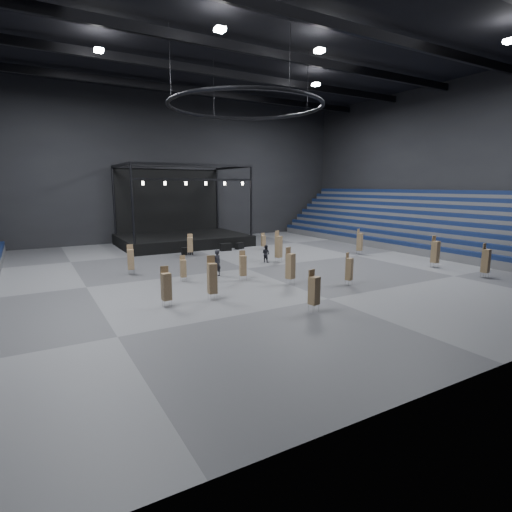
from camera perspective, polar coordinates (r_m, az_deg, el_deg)
floor at (r=33.49m, az=-1.39°, el=-1.81°), size 50.00×50.00×0.00m
ceiling at (r=34.62m, az=-1.53°, el=28.78°), size 50.00×42.00×0.20m
wall_back at (r=52.24m, az=-12.80°, el=12.13°), size 50.00×0.20×18.00m
wall_right at (r=49.88m, az=25.24°, el=11.54°), size 0.20×42.00×18.00m
bleachers_right at (r=48.44m, az=23.20°, el=3.13°), size 7.20×40.00×6.40m
stage at (r=47.98m, az=-10.74°, el=3.37°), size 14.00×10.00×9.20m
truss_ring at (r=33.35m, az=-1.49°, el=20.62°), size 12.30×12.30×5.15m
roof_girders at (r=34.37m, az=-1.53°, el=27.52°), size 49.00×30.35×0.70m
floodlights at (r=30.90m, az=2.50°, el=28.37°), size 28.60×16.60×0.25m
flight_case_left at (r=40.69m, az=-9.78°, el=0.70°), size 1.20×0.74×0.75m
flight_case_mid at (r=42.73m, az=-4.35°, el=1.29°), size 1.24×0.70×0.80m
flight_case_right at (r=43.81m, az=-2.38°, el=1.47°), size 1.18×0.92×0.70m
chair_stack_0 at (r=36.17m, az=3.24°, el=1.40°), size 0.62×0.62×2.86m
chair_stack_1 at (r=29.27m, az=-10.37°, el=-1.69°), size 0.47×0.47×1.91m
chair_stack_2 at (r=22.20m, az=8.28°, el=-4.80°), size 0.59×0.59×2.34m
chair_stack_3 at (r=43.36m, az=1.06°, el=2.21°), size 0.47×0.47×1.81m
chair_stack_4 at (r=39.70m, az=-9.39°, el=1.66°), size 0.69×0.69×2.20m
chair_stack_5 at (r=28.58m, az=13.16°, el=-1.75°), size 0.56×0.56×2.28m
chair_stack_6 at (r=32.60m, az=-17.47°, el=-0.40°), size 0.57×0.57×2.35m
chair_stack_7 at (r=41.51m, az=14.58°, el=2.03°), size 0.63×0.63×2.59m
chair_stack_8 at (r=23.34m, az=-12.72°, el=-4.18°), size 0.52×0.52×2.37m
chair_stack_9 at (r=29.09m, az=-1.89°, el=-1.30°), size 0.56×0.56×2.21m
chair_stack_10 at (r=34.58m, az=29.98°, el=-0.53°), size 0.56×0.56×2.61m
chair_stack_11 at (r=27.99m, az=4.92°, el=-1.35°), size 0.65×0.65×2.65m
chair_stack_12 at (r=36.85m, az=24.24°, el=0.61°), size 0.58×0.58×2.73m
chair_stack_13 at (r=24.25m, az=-6.29°, el=-3.08°), size 0.56×0.56×2.73m
man_center at (r=30.63m, az=-5.64°, el=-1.02°), size 0.84×0.65×2.05m
crew_member at (r=36.10m, az=1.44°, el=0.34°), size 0.84×0.94×1.59m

